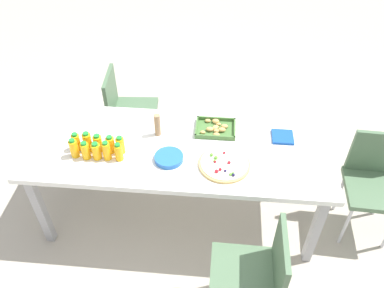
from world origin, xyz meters
name	(u,v)px	position (x,y,z in m)	size (l,w,h in m)	color
ground_plane	(181,213)	(0.00, 0.00, 0.00)	(12.00, 12.00, 0.00)	#B2A899
party_table	(179,154)	(0.00, 0.00, 0.68)	(2.10, 0.81, 0.75)	white
chair_far_left	(126,107)	(-0.56, 0.74, 0.50)	(0.43, 0.43, 0.83)	#4C6B4C
chair_end	(374,178)	(1.41, 0.06, 0.50)	(0.42, 0.42, 0.83)	#4C6B4C
chair_near_right	(257,272)	(0.54, -0.76, 0.50)	(0.40, 0.40, 0.83)	#4C6B4C
juice_bottle_0	(74,148)	(-0.68, -0.15, 0.82)	(0.06, 0.06, 0.14)	#FAAB14
juice_bottle_1	(85,151)	(-0.60, -0.16, 0.81)	(0.06, 0.06, 0.14)	#F9AE14
juice_bottle_2	(96,151)	(-0.53, -0.16, 0.81)	(0.06, 0.06, 0.13)	#F9AC14
juice_bottle_3	(107,151)	(-0.46, -0.16, 0.82)	(0.05, 0.05, 0.15)	#F9AB14
juice_bottle_4	(119,152)	(-0.38, -0.16, 0.81)	(0.05, 0.05, 0.14)	#FAAC14
juice_bottle_5	(76,142)	(-0.69, -0.09, 0.81)	(0.06, 0.06, 0.14)	#F9AC14
juice_bottle_6	(88,142)	(-0.61, -0.09, 0.82)	(0.06, 0.06, 0.15)	#FAAE14
juice_bottle_7	(98,143)	(-0.54, -0.09, 0.81)	(0.06, 0.06, 0.14)	#F9AD14
juice_bottle_8	(111,144)	(-0.45, -0.09, 0.81)	(0.06, 0.06, 0.13)	#FAAB14
juice_bottle_9	(120,145)	(-0.38, -0.09, 0.81)	(0.06, 0.06, 0.13)	#F9AC14
fruit_pizza	(224,164)	(0.32, -0.15, 0.76)	(0.34, 0.34, 0.05)	tan
snack_tray	(216,128)	(0.25, 0.20, 0.76)	(0.29, 0.22, 0.04)	#477238
plate_stack	(169,158)	(-0.05, -0.14, 0.77)	(0.19, 0.19, 0.03)	blue
napkin_stack	(283,137)	(0.72, 0.16, 0.76)	(0.15, 0.15, 0.02)	#194CA5
cardboard_tube	(157,125)	(-0.16, 0.11, 0.84)	(0.04, 0.04, 0.17)	#9E7A56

